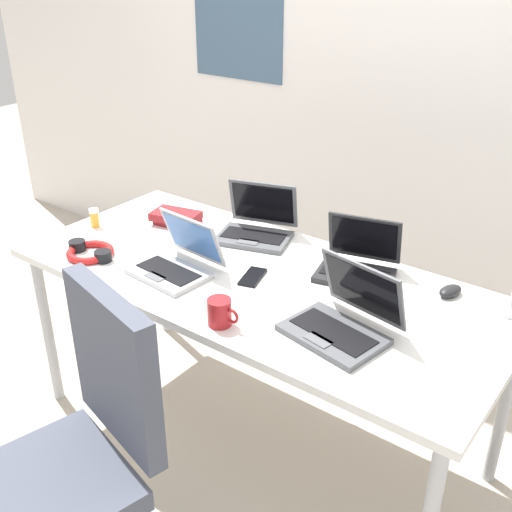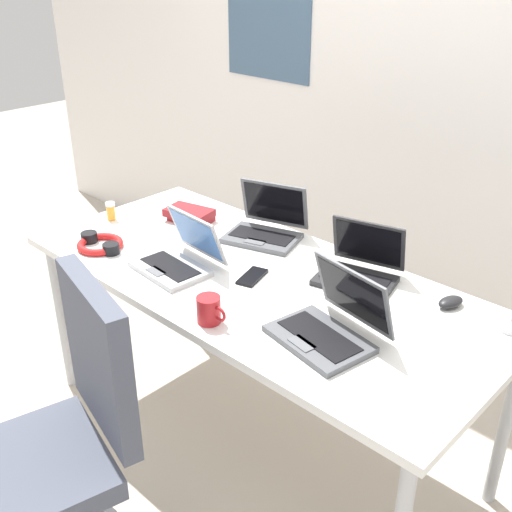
{
  "view_description": "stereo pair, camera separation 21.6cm",
  "coord_description": "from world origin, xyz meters",
  "px_view_note": "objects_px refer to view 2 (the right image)",
  "views": [
    {
      "loc": [
        1.16,
        -1.54,
        1.8
      ],
      "look_at": [
        0.0,
        0.0,
        0.82
      ],
      "focal_mm": 43.22,
      "sensor_mm": 36.0,
      "label": 1
    },
    {
      "loc": [
        1.33,
        -1.4,
        1.8
      ],
      "look_at": [
        0.0,
        0.0,
        0.82
      ],
      "focal_mm": 43.22,
      "sensor_mm": 36.0,
      "label": 2
    }
  ],
  "objects_px": {
    "office_chair": "(57,466)",
    "laptop_mid_desk": "(179,258)",
    "cell_phone": "(251,276)",
    "computer_mouse": "(451,302)",
    "headphones": "(100,244)",
    "coffee_mug": "(209,310)",
    "laptop_front_right": "(266,227)",
    "laptop_back_left": "(359,269)",
    "pill_bottle": "(111,211)",
    "laptop_front_left": "(330,325)",
    "book_stack": "(190,215)"
  },
  "relations": [
    {
      "from": "laptop_back_left",
      "to": "cell_phone",
      "type": "height_order",
      "value": "laptop_back_left"
    },
    {
      "from": "pill_bottle",
      "to": "laptop_front_right",
      "type": "bearing_deg",
      "value": 28.55
    },
    {
      "from": "laptop_front_right",
      "to": "cell_phone",
      "type": "xyz_separation_m",
      "value": [
        0.19,
        -0.29,
        -0.04
      ]
    },
    {
      "from": "laptop_mid_desk",
      "to": "cell_phone",
      "type": "relative_size",
      "value": 2.14
    },
    {
      "from": "laptop_front_left",
      "to": "laptop_back_left",
      "type": "bearing_deg",
      "value": 111.91
    },
    {
      "from": "headphones",
      "to": "cell_phone",
      "type": "bearing_deg",
      "value": 21.08
    },
    {
      "from": "book_stack",
      "to": "coffee_mug",
      "type": "bearing_deg",
      "value": -36.74
    },
    {
      "from": "laptop_back_left",
      "to": "office_chair",
      "type": "relative_size",
      "value": 0.32
    },
    {
      "from": "computer_mouse",
      "to": "headphones",
      "type": "height_order",
      "value": "headphones"
    },
    {
      "from": "laptop_front_left",
      "to": "coffee_mug",
      "type": "height_order",
      "value": "laptop_front_left"
    },
    {
      "from": "laptop_front_right",
      "to": "headphones",
      "type": "relative_size",
      "value": 1.61
    },
    {
      "from": "laptop_back_left",
      "to": "cell_phone",
      "type": "xyz_separation_m",
      "value": [
        -0.28,
        -0.25,
        -0.04
      ]
    },
    {
      "from": "laptop_back_left",
      "to": "laptop_front_right",
      "type": "bearing_deg",
      "value": 175.84
    },
    {
      "from": "cell_phone",
      "to": "office_chair",
      "type": "xyz_separation_m",
      "value": [
        -0.04,
        -0.8,
        -0.35
      ]
    },
    {
      "from": "laptop_front_left",
      "to": "coffee_mug",
      "type": "relative_size",
      "value": 3.0
    },
    {
      "from": "laptop_front_right",
      "to": "coffee_mug",
      "type": "xyz_separation_m",
      "value": [
        0.3,
        -0.58,
        0.0
      ]
    },
    {
      "from": "pill_bottle",
      "to": "book_stack",
      "type": "height_order",
      "value": "pill_bottle"
    },
    {
      "from": "office_chair",
      "to": "cell_phone",
      "type": "bearing_deg",
      "value": 86.96
    },
    {
      "from": "laptop_front_left",
      "to": "laptop_mid_desk",
      "type": "bearing_deg",
      "value": -178.22
    },
    {
      "from": "laptop_front_right",
      "to": "book_stack",
      "type": "bearing_deg",
      "value": -163.38
    },
    {
      "from": "laptop_back_left",
      "to": "computer_mouse",
      "type": "height_order",
      "value": "laptop_back_left"
    },
    {
      "from": "cell_phone",
      "to": "coffee_mug",
      "type": "height_order",
      "value": "coffee_mug"
    },
    {
      "from": "pill_bottle",
      "to": "coffee_mug",
      "type": "relative_size",
      "value": 0.7
    },
    {
      "from": "headphones",
      "to": "laptop_front_right",
      "type": "bearing_deg",
      "value": 52.0
    },
    {
      "from": "coffee_mug",
      "to": "office_chair",
      "type": "height_order",
      "value": "office_chair"
    },
    {
      "from": "laptop_mid_desk",
      "to": "laptop_front_right",
      "type": "bearing_deg",
      "value": 83.34
    },
    {
      "from": "computer_mouse",
      "to": "headphones",
      "type": "distance_m",
      "value": 1.32
    },
    {
      "from": "cell_phone",
      "to": "laptop_mid_desk",
      "type": "bearing_deg",
      "value": -168.55
    },
    {
      "from": "laptop_mid_desk",
      "to": "laptop_back_left",
      "type": "bearing_deg",
      "value": 35.9
    },
    {
      "from": "pill_bottle",
      "to": "coffee_mug",
      "type": "height_order",
      "value": "coffee_mug"
    },
    {
      "from": "laptop_front_right",
      "to": "headphones",
      "type": "xyz_separation_m",
      "value": [
        -0.4,
        -0.52,
        -0.03
      ]
    },
    {
      "from": "office_chair",
      "to": "laptop_mid_desk",
      "type": "bearing_deg",
      "value": 106.57
    },
    {
      "from": "pill_bottle",
      "to": "office_chair",
      "type": "bearing_deg",
      "value": -45.28
    },
    {
      "from": "laptop_mid_desk",
      "to": "headphones",
      "type": "height_order",
      "value": "laptop_mid_desk"
    },
    {
      "from": "laptop_front_left",
      "to": "pill_bottle",
      "type": "distance_m",
      "value": 1.23
    },
    {
      "from": "cell_phone",
      "to": "pill_bottle",
      "type": "distance_m",
      "value": 0.8
    },
    {
      "from": "laptop_front_right",
      "to": "laptop_back_left",
      "type": "relative_size",
      "value": 1.1
    },
    {
      "from": "book_stack",
      "to": "office_chair",
      "type": "distance_m",
      "value": 1.16
    },
    {
      "from": "computer_mouse",
      "to": "headphones",
      "type": "relative_size",
      "value": 0.45
    },
    {
      "from": "laptop_back_left",
      "to": "cell_phone",
      "type": "bearing_deg",
      "value": -138.47
    },
    {
      "from": "laptop_mid_desk",
      "to": "computer_mouse",
      "type": "relative_size",
      "value": 3.03
    },
    {
      "from": "book_stack",
      "to": "computer_mouse",
      "type": "bearing_deg",
      "value": 6.06
    },
    {
      "from": "computer_mouse",
      "to": "coffee_mug",
      "type": "xyz_separation_m",
      "value": [
        -0.5,
        -0.6,
        0.03
      ]
    },
    {
      "from": "headphones",
      "to": "computer_mouse",
      "type": "bearing_deg",
      "value": 23.93
    },
    {
      "from": "laptop_mid_desk",
      "to": "book_stack",
      "type": "bearing_deg",
      "value": 133.57
    },
    {
      "from": "coffee_mug",
      "to": "cell_phone",
      "type": "bearing_deg",
      "value": 109.43
    },
    {
      "from": "computer_mouse",
      "to": "office_chair",
      "type": "distance_m",
      "value": 1.33
    },
    {
      "from": "coffee_mug",
      "to": "office_chair",
      "type": "relative_size",
      "value": 0.12
    },
    {
      "from": "laptop_front_left",
      "to": "book_stack",
      "type": "xyz_separation_m",
      "value": [
        -0.97,
        0.29,
        -0.02
      ]
    },
    {
      "from": "laptop_back_left",
      "to": "headphones",
      "type": "relative_size",
      "value": 1.47
    }
  ]
}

